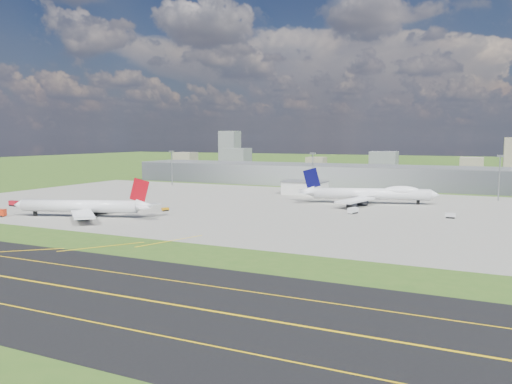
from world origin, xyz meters
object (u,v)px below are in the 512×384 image
at_px(van_white_far, 450,216).
at_px(van_white_near, 353,211).
at_px(tug_yellow, 165,209).
at_px(airliner_red_twin, 85,207).
at_px(crash_tender, 14,204).
at_px(airliner_blue_quad, 371,194).

bearing_deg(van_white_far, van_white_near, -174.77).
bearing_deg(tug_yellow, van_white_far, -38.94).
distance_m(airliner_red_twin, crash_tender, 61.35).
relative_size(airliner_red_twin, tug_yellow, 16.71).
bearing_deg(airliner_red_twin, van_white_far, -174.39).
xyz_separation_m(crash_tender, tug_yellow, (82.02, 18.19, -0.54)).
bearing_deg(crash_tender, van_white_far, 16.28).
relative_size(van_white_near, van_white_far, 1.37).
relative_size(airliner_blue_quad, tug_yellow, 18.97).
bearing_deg(van_white_near, crash_tender, 126.04).
relative_size(airliner_red_twin, crash_tender, 11.81).
height_order(crash_tender, van_white_far, crash_tender).
xyz_separation_m(airliner_blue_quad, van_white_near, (-0.11, -39.24, -3.95)).
distance_m(crash_tender, van_white_near, 173.62).
relative_size(airliner_blue_quad, van_white_near, 11.88).
distance_m(airliner_red_twin, tug_yellow, 37.66).
height_order(crash_tender, tug_yellow, crash_tender).
height_order(tug_yellow, van_white_far, van_white_far).
height_order(airliner_blue_quad, crash_tender, airliner_blue_quad).
bearing_deg(van_white_far, tug_yellow, -165.57).
bearing_deg(van_white_near, airliner_red_twin, 139.43).
relative_size(airliner_red_twin, van_white_near, 10.47).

